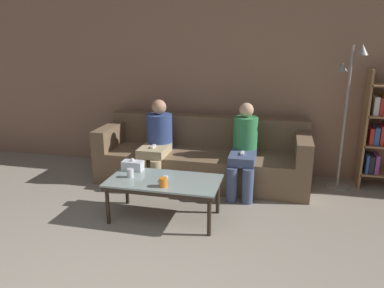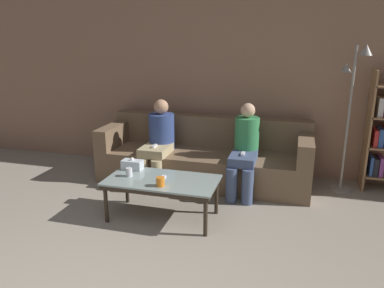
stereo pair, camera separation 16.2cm
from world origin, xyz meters
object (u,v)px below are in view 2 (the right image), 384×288
at_px(couch, 205,158).
at_px(seated_person_left_end, 159,140).
at_px(coffee_table, 162,183).
at_px(tissue_box, 132,165).
at_px(game_remote, 162,178).
at_px(cup_near_right, 160,182).
at_px(cup_near_left, 129,172).
at_px(standing_lamp, 352,104).
at_px(seated_person_mid_left, 245,148).

height_order(couch, seated_person_left_end, seated_person_left_end).
bearing_deg(coffee_table, tissue_box, 154.51).
bearing_deg(game_remote, cup_near_right, -74.80).
bearing_deg(coffee_table, cup_near_left, -177.78).
bearing_deg(game_remote, cup_near_left, -177.78).
xyz_separation_m(couch, cup_near_left, (-0.51, -1.17, 0.17)).
bearing_deg(game_remote, standing_lamp, 34.69).
distance_m(cup_near_left, cup_near_right, 0.43).
relative_size(game_remote, standing_lamp, 0.09).
relative_size(tissue_box, standing_lamp, 0.13).
distance_m(cup_near_right, game_remote, 0.18).
bearing_deg(coffee_table, cup_near_right, -74.80).
distance_m(couch, game_remote, 1.17).
bearing_deg(cup_near_left, seated_person_left_end, 91.88).
xyz_separation_m(cup_near_right, standing_lamp, (1.81, 1.45, 0.59)).
bearing_deg(standing_lamp, seated_person_mid_left, -162.09).
bearing_deg(seated_person_left_end, cup_near_left, -88.12).
xyz_separation_m(game_remote, seated_person_mid_left, (0.70, 0.91, 0.11)).
xyz_separation_m(couch, game_remote, (-0.16, -1.15, 0.14)).
bearing_deg(seated_person_mid_left, couch, 155.99).
xyz_separation_m(tissue_box, game_remote, (0.41, -0.20, -0.04)).
distance_m(cup_near_right, standing_lamp, 2.39).
bearing_deg(tissue_box, couch, 59.21).
height_order(coffee_table, cup_near_right, cup_near_right).
relative_size(couch, seated_person_left_end, 2.51).
distance_m(couch, cup_near_right, 1.34).
distance_m(couch, coffee_table, 1.17).
bearing_deg(couch, standing_lamp, 4.42).
distance_m(tissue_box, game_remote, 0.46).
bearing_deg(standing_lamp, cup_near_left, -149.56).
bearing_deg(standing_lamp, cup_near_right, -141.21).
relative_size(cup_near_right, game_remote, 0.59).
relative_size(cup_near_right, standing_lamp, 0.05).
height_order(cup_near_left, tissue_box, tissue_box).
height_order(coffee_table, game_remote, game_remote).
xyz_separation_m(tissue_box, seated_person_mid_left, (1.11, 0.71, 0.07)).
height_order(standing_lamp, seated_person_mid_left, standing_lamp).
bearing_deg(standing_lamp, couch, -175.58).
xyz_separation_m(couch, cup_near_right, (-0.11, -1.32, 0.17)).
bearing_deg(seated_person_left_end, standing_lamp, 8.88).
relative_size(couch, coffee_table, 2.34).
height_order(couch, cup_near_right, couch).
height_order(game_remote, seated_person_left_end, seated_person_left_end).
xyz_separation_m(couch, standing_lamp, (1.70, 0.13, 0.76)).
distance_m(couch, cup_near_left, 1.29).
height_order(cup_near_left, seated_person_left_end, seated_person_left_end).
xyz_separation_m(game_remote, standing_lamp, (1.85, 1.28, 0.62)).
distance_m(coffee_table, seated_person_left_end, 1.02).
relative_size(cup_near_left, seated_person_mid_left, 0.09).
xyz_separation_m(coffee_table, game_remote, (-0.00, 0.00, 0.05)).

